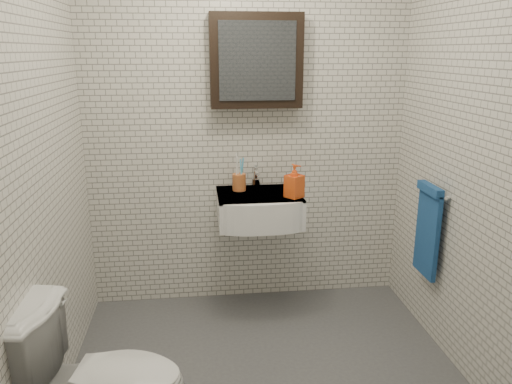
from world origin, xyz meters
TOP-DOWN VIEW (x-y plane):
  - ground at (0.00, 0.00)m, footprint 2.20×2.00m
  - room_shell at (0.00, 0.00)m, footprint 2.22×2.02m
  - washbasin at (0.05, 0.73)m, footprint 0.55×0.50m
  - faucet at (0.05, 0.93)m, footprint 0.06×0.20m
  - mirror_cabinet at (0.05, 0.93)m, footprint 0.60×0.15m
  - towel_rail at (1.04, 0.35)m, footprint 0.09×0.30m
  - toothbrush_cup at (-0.07, 0.87)m, footprint 0.11×0.11m
  - soap_bottle at (0.27, 0.66)m, footprint 0.14×0.14m
  - toilet at (-0.80, -0.46)m, footprint 0.80×0.54m

SIDE VIEW (x-z plane):
  - ground at x=0.00m, z-range 0.00..0.01m
  - toilet at x=-0.80m, z-range 0.00..0.75m
  - towel_rail at x=1.04m, z-range 0.43..1.01m
  - washbasin at x=0.05m, z-range 0.66..0.86m
  - toothbrush_cup at x=-0.07m, z-range 0.79..1.04m
  - faucet at x=0.05m, z-range 0.84..0.99m
  - soap_bottle at x=0.27m, z-range 0.85..1.07m
  - room_shell at x=0.00m, z-range 0.21..2.72m
  - mirror_cabinet at x=0.05m, z-range 1.40..2.00m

